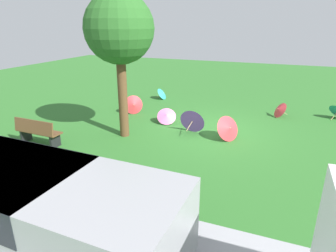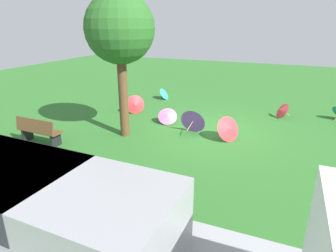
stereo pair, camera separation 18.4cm
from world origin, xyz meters
TOP-DOWN VIEW (x-y plane):
  - ground at (0.00, 0.00)m, footprint 40.00×40.00m
  - van_dark at (1.15, 7.03)m, footprint 4.65×2.23m
  - park_bench at (4.89, 3.44)m, footprint 1.61×0.53m
  - shade_tree at (2.69, 1.64)m, footprint 2.27×2.27m
  - parasol_red_0 at (-2.34, -2.64)m, footprint 0.75×0.84m
  - parasol_red_1 at (-0.84, 0.70)m, footprint 0.96×1.04m
  - parasol_purple_0 at (0.52, 0.44)m, footprint 0.94×0.86m
  - parasol_red_5 at (3.59, -0.75)m, footprint 0.84×0.78m
  - parasol_pink_0 at (1.77, -0.08)m, footprint 0.94×0.88m
  - parasol_teal_3 at (3.43, -3.65)m, footprint 0.64×0.66m

SIDE VIEW (x-z plane):
  - ground at x=0.00m, z-range 0.00..0.00m
  - parasol_teal_3 at x=3.43m, z-range 0.00..0.60m
  - parasol_red_0 at x=-2.34m, z-range 0.00..0.67m
  - parasol_pink_0 at x=1.77m, z-range 0.01..0.67m
  - parasol_red_5 at x=3.59m, z-range 0.00..0.83m
  - parasol_red_1 at x=-0.84m, z-range 0.00..0.86m
  - parasol_purple_0 at x=0.52m, z-range 0.00..0.92m
  - park_bench at x=4.89m, z-range 0.01..0.92m
  - van_dark at x=1.15m, z-range 0.15..1.68m
  - shade_tree at x=2.69m, z-range 1.20..5.98m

